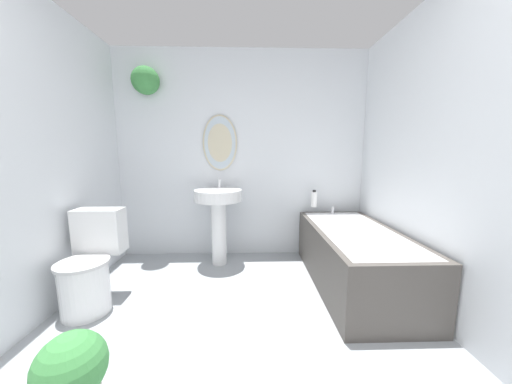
{
  "coord_description": "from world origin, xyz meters",
  "views": [
    {
      "loc": [
        0.07,
        -0.44,
        1.22
      ],
      "look_at": [
        0.13,
        1.62,
        0.92
      ],
      "focal_mm": 18.0,
      "sensor_mm": 36.0,
      "label": 1
    }
  ],
  "objects": [
    {
      "name": "potted_plant",
      "position": [
        -0.72,
        0.6,
        0.24
      ],
      "size": [
        0.3,
        0.3,
        0.43
      ],
      "color": "silver",
      "rests_on": "ground_plane"
    },
    {
      "name": "wall_left",
      "position": [
        -1.47,
        1.31,
        1.2
      ],
      "size": [
        0.06,
        2.74,
        2.4
      ],
      "color": "silver",
      "rests_on": "ground_plane"
    },
    {
      "name": "wall_back",
      "position": [
        -0.07,
        2.64,
        1.25
      ],
      "size": [
        3.0,
        0.3,
        2.4
      ],
      "color": "silver",
      "rests_on": "ground_plane"
    },
    {
      "name": "wall_right",
      "position": [
        1.47,
        1.31,
        1.2
      ],
      "size": [
        0.06,
        2.74,
        2.4
      ],
      "color": "silver",
      "rests_on": "ground_plane"
    },
    {
      "name": "toilet",
      "position": [
        -1.19,
        1.53,
        0.34
      ],
      "size": [
        0.38,
        0.54,
        0.77
      ],
      "color": "white",
      "rests_on": "ground_plane"
    },
    {
      "name": "pedestal_sink",
      "position": [
        -0.26,
        2.32,
        0.62
      ],
      "size": [
        0.52,
        0.52,
        0.94
      ],
      "color": "white",
      "rests_on": "ground_plane"
    },
    {
      "name": "bathtub",
      "position": [
        1.06,
        1.81,
        0.28
      ],
      "size": [
        0.73,
        1.52,
        0.61
      ],
      "color": "#4C4742",
      "rests_on": "ground_plane"
    },
    {
      "name": "shampoo_bottle",
      "position": [
        0.84,
        2.49,
        0.7
      ],
      "size": [
        0.07,
        0.07,
        0.2
      ],
      "color": "white",
      "rests_on": "bathtub"
    }
  ]
}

